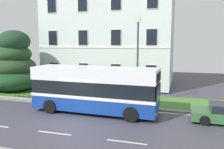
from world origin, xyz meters
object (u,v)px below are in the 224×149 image
object	(u,v)px
evergreen_tree	(14,66)
street_lamp_post	(138,55)
georgian_townhouse	(112,28)
litter_bin	(82,92)
single_decker_bus	(95,89)

from	to	relation	value
evergreen_tree	street_lamp_post	distance (m)	13.12
georgian_townhouse	litter_bin	bearing A→B (deg)	-89.97
georgian_townhouse	single_decker_bus	xyz separation A→B (m)	(2.34, -12.22, -4.98)
georgian_townhouse	evergreen_tree	distance (m)	11.88
georgian_townhouse	litter_bin	size ratio (longest dim) A/B	12.39
street_lamp_post	litter_bin	world-z (taller)	street_lamp_post
single_decker_bus	litter_bin	xyz separation A→B (m)	(-2.33, 2.91, -0.97)
georgian_townhouse	street_lamp_post	world-z (taller)	georgian_townhouse
georgian_townhouse	evergreen_tree	bearing A→B (deg)	-136.58
georgian_townhouse	single_decker_bus	world-z (taller)	georgian_townhouse
litter_bin	evergreen_tree	bearing A→B (deg)	168.46
street_lamp_post	single_decker_bus	bearing A→B (deg)	-132.48
georgian_townhouse	single_decker_bus	size ratio (longest dim) A/B	1.63
georgian_townhouse	street_lamp_post	size ratio (longest dim) A/B	2.17
single_decker_bus	litter_bin	world-z (taller)	single_decker_bus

